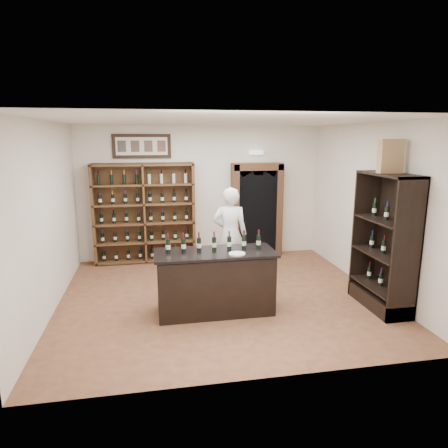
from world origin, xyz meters
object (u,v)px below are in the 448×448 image
(tasting_counter, at_px, (215,282))
(counter_bottle_0, at_px, (168,246))
(shopkeeper, at_px, (230,234))
(side_cabinet, at_px, (384,263))
(wine_crate, at_px, (391,156))
(wine_shelf, at_px, (145,213))

(tasting_counter, bearing_deg, counter_bottle_0, 173.58)
(shopkeeper, bearing_deg, side_cabinet, 153.13)
(tasting_counter, xyz_separation_m, side_cabinet, (2.72, -0.30, 0.26))
(shopkeeper, distance_m, wine_crate, 3.16)
(counter_bottle_0, bearing_deg, wine_shelf, 97.59)
(wine_shelf, height_order, side_cabinet, same)
(side_cabinet, bearing_deg, tasting_counter, 173.72)
(tasting_counter, relative_size, counter_bottle_0, 6.27)
(wine_shelf, relative_size, wine_crate, 4.26)
(tasting_counter, bearing_deg, wine_shelf, 110.56)
(side_cabinet, relative_size, shopkeeper, 1.21)
(counter_bottle_0, distance_m, shopkeeper, 1.84)
(counter_bottle_0, relative_size, shopkeeper, 0.16)
(counter_bottle_0, xyz_separation_m, shopkeeper, (1.24, 1.35, -0.20))
(wine_shelf, height_order, counter_bottle_0, wine_shelf)
(tasting_counter, bearing_deg, side_cabinet, -6.28)
(wine_shelf, height_order, wine_crate, wine_crate)
(wine_shelf, xyz_separation_m, wine_crate, (3.77, -3.23, 1.36))
(tasting_counter, distance_m, side_cabinet, 2.75)
(tasting_counter, distance_m, wine_crate, 3.33)
(tasting_counter, xyz_separation_m, counter_bottle_0, (-0.72, 0.08, 0.61))
(side_cabinet, xyz_separation_m, shopkeeper, (-2.20, 1.73, 0.16))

